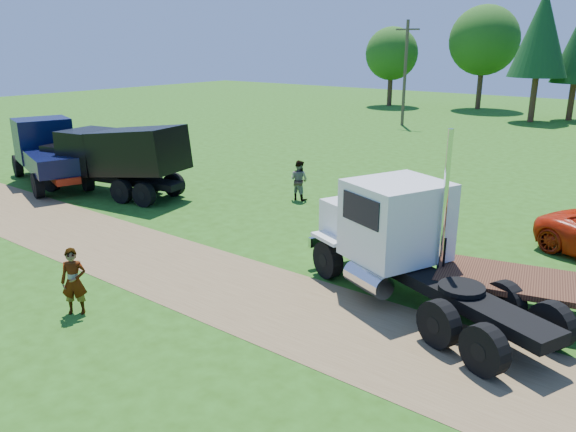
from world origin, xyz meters
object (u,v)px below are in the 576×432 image
Objects in this scene: white_semi_tractor at (397,238)px; navy_truck at (47,151)px; spectator_a at (74,281)px; black_dump_truck at (115,155)px.

navy_truck is at bearing -160.57° from white_semi_tractor.
spectator_a is at bearing -9.69° from navy_truck.
black_dump_truck is 12.89m from spectator_a.
navy_truck reaches higher than spectator_a.
white_semi_tractor is 1.00× the size of black_dump_truck.
white_semi_tractor is 9.13m from spectator_a.
spectator_a is (9.73, -8.39, -1.00)m from black_dump_truck.
navy_truck is 4.13× the size of spectator_a.
spectator_a is at bearing -110.80° from white_semi_tractor.
spectator_a is (14.69, -7.69, -0.75)m from navy_truck.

